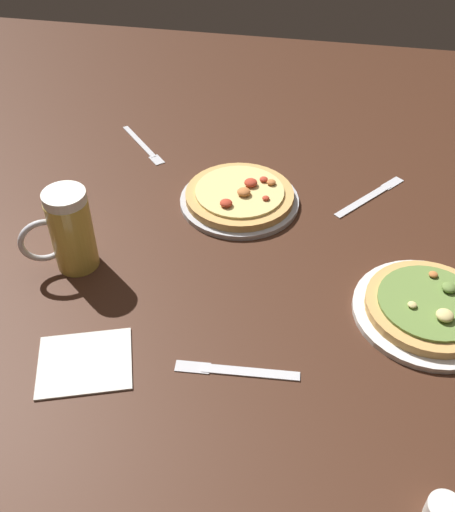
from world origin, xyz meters
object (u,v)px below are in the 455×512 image
(pizza_plate_far, at_px, (240,197))
(ramekin_sauce, at_px, (443,512))
(pizza_plate_near, at_px, (429,308))
(napkin_folded, at_px, (85,362))
(knife_right, at_px, (236,370))
(beer_mug_dark, at_px, (69,231))
(fork_left, at_px, (143,145))
(knife_spare, at_px, (370,196))

(pizza_plate_far, bearing_deg, ramekin_sauce, -59.02)
(pizza_plate_near, relative_size, napkin_folded, 1.74)
(ramekin_sauce, height_order, napkin_folded, ramekin_sauce)
(pizza_plate_near, relative_size, pizza_plate_far, 1.01)
(pizza_plate_near, xyz_separation_m, knife_right, (-0.33, -0.20, -0.01))
(beer_mug_dark, height_order, fork_left, beer_mug_dark)
(pizza_plate_near, height_order, knife_right, pizza_plate_near)
(pizza_plate_far, relative_size, napkin_folded, 1.71)
(beer_mug_dark, bearing_deg, napkin_folded, -65.20)
(napkin_folded, bearing_deg, beer_mug_dark, 114.80)
(beer_mug_dark, xyz_separation_m, knife_right, (0.37, -0.21, -0.08))
(ramekin_sauce, bearing_deg, napkin_folded, 164.52)
(knife_right, bearing_deg, fork_left, 118.81)
(ramekin_sauce, height_order, fork_left, ramekin_sauce)
(ramekin_sauce, xyz_separation_m, fork_left, (-0.69, 0.87, -0.01))
(beer_mug_dark, distance_m, napkin_folded, 0.27)
(pizza_plate_near, distance_m, ramekin_sauce, 0.39)
(napkin_folded, relative_size, knife_right, 0.75)
(fork_left, relative_size, knife_spare, 0.90)
(knife_spare, bearing_deg, beer_mug_dark, -149.22)
(ramekin_sauce, relative_size, fork_left, 0.29)
(beer_mug_dark, distance_m, knife_spare, 0.69)
(ramekin_sauce, distance_m, knife_spare, 0.76)
(pizza_plate_near, relative_size, knife_right, 1.29)
(ramekin_sauce, relative_size, knife_right, 0.23)
(ramekin_sauce, distance_m, napkin_folded, 0.60)
(pizza_plate_far, height_order, ramekin_sauce, pizza_plate_far)
(pizza_plate_far, xyz_separation_m, ramekin_sauce, (0.40, -0.67, 0.00))
(beer_mug_dark, relative_size, knife_spare, 0.91)
(pizza_plate_far, distance_m, knife_spare, 0.31)
(fork_left, bearing_deg, knife_right, -61.19)
(napkin_folded, bearing_deg, ramekin_sauce, -15.48)
(beer_mug_dark, relative_size, fork_left, 1.02)
(knife_spare, bearing_deg, ramekin_sauce, -82.00)
(pizza_plate_near, bearing_deg, ramekin_sauce, -90.53)
(napkin_folded, height_order, knife_right, napkin_folded)
(napkin_folded, height_order, knife_spare, napkin_folded)
(napkin_folded, bearing_deg, pizza_plate_near, 21.41)
(pizza_plate_near, height_order, knife_spare, pizza_plate_near)
(pizza_plate_near, bearing_deg, pizza_plate_far, 145.61)
(fork_left, height_order, knife_right, same)
(beer_mug_dark, xyz_separation_m, napkin_folded, (0.11, -0.24, -0.08))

